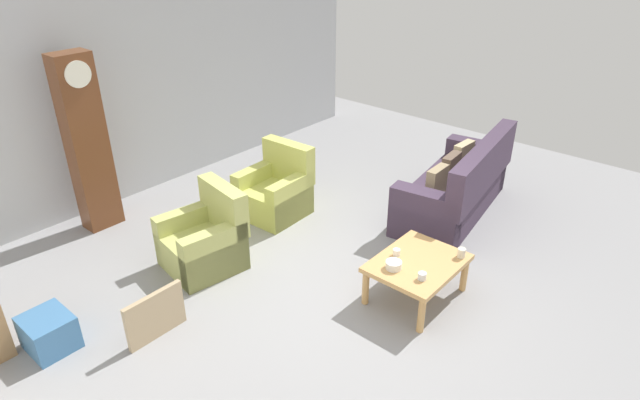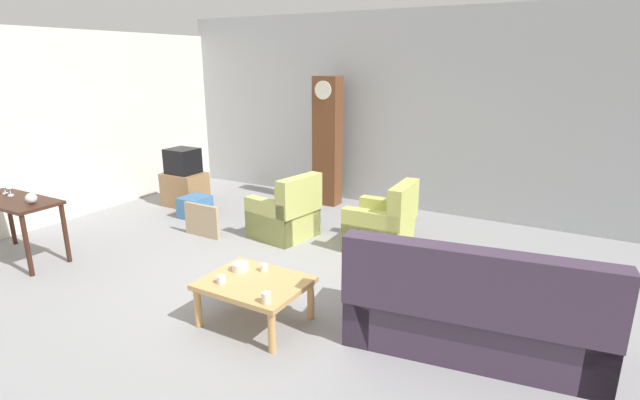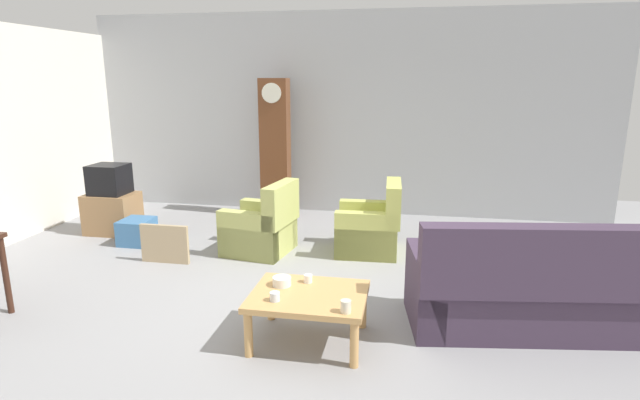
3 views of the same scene
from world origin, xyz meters
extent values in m
plane|color=gray|center=(0.00, 0.00, 0.00)|extent=(10.40, 10.40, 0.00)
cube|color=#ADAFB5|center=(0.00, 3.60, 1.60)|extent=(8.40, 0.16, 3.20)
cube|color=#423347|center=(2.20, -0.11, 0.22)|extent=(2.20, 1.14, 0.44)
cube|color=#423347|center=(2.25, -0.47, 0.74)|extent=(2.11, 0.50, 0.60)
cube|color=#423347|center=(3.12, 0.02, 0.34)|extent=(0.36, 0.87, 0.68)
cube|color=#423347|center=(1.28, -0.25, 0.34)|extent=(0.36, 0.87, 0.68)
cube|color=#C6B284|center=(2.66, 0.01, 0.62)|extent=(0.36, 0.14, 0.36)
cube|color=brown|center=(2.19, -0.06, 0.62)|extent=(0.37, 0.15, 0.36)
cube|color=#9E8966|center=(1.71, -0.13, 0.62)|extent=(0.36, 0.13, 0.36)
cube|color=#B7BC66|center=(-0.77, 1.35, 0.20)|extent=(0.87, 0.87, 0.40)
cube|color=#B7BC66|center=(-0.46, 1.30, 0.66)|extent=(0.30, 0.78, 0.52)
cube|color=#B7BC66|center=(-0.73, 1.64, 0.30)|extent=(0.78, 0.28, 0.60)
cube|color=#B7BC66|center=(-0.82, 1.05, 0.30)|extent=(0.78, 0.28, 0.60)
cube|color=#BFC45E|center=(0.59, 1.60, 0.20)|extent=(0.79, 0.79, 0.40)
cube|color=#BFC45E|center=(0.91, 1.61, 0.66)|extent=(0.21, 0.77, 0.52)
cube|color=#BFC45E|center=(0.58, 1.90, 0.30)|extent=(0.77, 0.19, 0.60)
cube|color=#BFC45E|center=(0.60, 1.30, 0.30)|extent=(0.77, 0.19, 0.60)
cube|color=tan|center=(0.32, -0.74, 0.41)|extent=(0.96, 0.76, 0.05)
cylinder|color=tan|center=(-0.11, -1.06, 0.19)|extent=(0.07, 0.07, 0.38)
cylinder|color=tan|center=(0.74, -1.06, 0.19)|extent=(0.07, 0.07, 0.38)
cylinder|color=tan|center=(-0.11, -0.42, 0.19)|extent=(0.07, 0.07, 0.38)
cylinder|color=tan|center=(0.74, -0.42, 0.19)|extent=(0.07, 0.07, 0.38)
cube|color=brown|center=(-1.01, 3.08, 1.09)|extent=(0.44, 0.28, 2.18)
cylinder|color=silver|center=(-1.01, 2.93, 1.96)|extent=(0.30, 0.02, 0.30)
cube|color=tan|center=(-1.77, 0.76, 0.24)|extent=(0.60, 0.05, 0.47)
cube|color=teal|center=(-2.49, 1.37, 0.17)|extent=(0.39, 0.44, 0.33)
cylinder|color=white|center=(0.27, -0.52, 0.47)|extent=(0.07, 0.07, 0.07)
cylinder|color=silver|center=(0.08, -0.93, 0.47)|extent=(0.08, 0.08, 0.07)
cylinder|color=beige|center=(0.67, -1.03, 0.48)|extent=(0.08, 0.08, 0.10)
cylinder|color=white|center=(0.06, -0.62, 0.47)|extent=(0.16, 0.16, 0.08)
camera|label=1|loc=(-3.70, -2.92, 3.48)|focal=30.10mm
camera|label=2|loc=(2.88, -3.98, 2.42)|focal=26.81mm
camera|label=3|loc=(1.11, -4.51, 2.17)|focal=28.06mm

